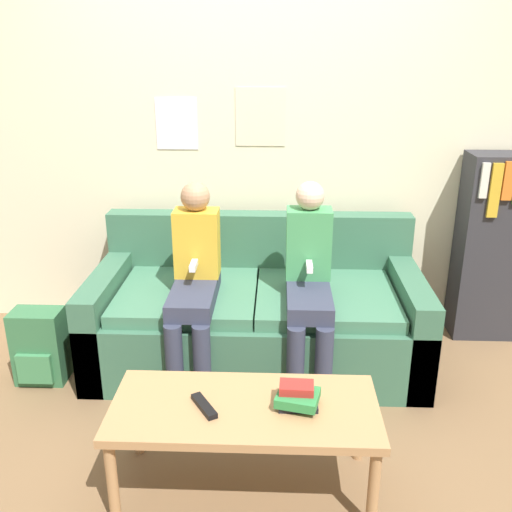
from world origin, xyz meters
The scene contains 10 objects.
ground_plane centered at (0.00, 0.00, 0.00)m, with size 10.00×10.00×0.00m, color brown.
wall_back centered at (0.00, 1.11, 1.30)m, with size 8.00×0.06×2.60m.
couch centered at (0.00, 0.57, 0.27)m, with size 1.85×0.90×0.79m.
coffee_table centered at (-0.01, -0.51, 0.36)m, with size 1.07×0.48×0.40m.
person_left centered at (-0.32, 0.36, 0.59)m, with size 0.24×0.60×1.07m.
person_right centered at (0.28, 0.36, 0.59)m, with size 0.24×0.60×1.08m.
tv_remote centered at (-0.16, -0.54, 0.41)m, with size 0.12×0.17×0.02m.
book_stack centered at (0.20, -0.50, 0.44)m, with size 0.19×0.18×0.09m.
bookshelf centered at (1.41, 0.93, 0.58)m, with size 0.37×0.27×1.16m.
backpack centered at (-1.17, 0.26, 0.20)m, with size 0.27×0.20×0.42m.
Camera 1 is at (0.12, -2.42, 1.74)m, focal length 40.00 mm.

